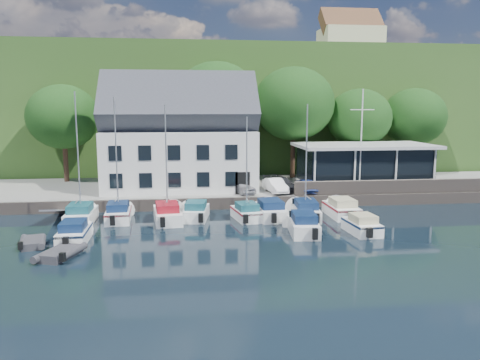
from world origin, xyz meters
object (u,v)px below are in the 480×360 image
at_px(boat_r1_1, 117,163).
at_px(boat_r1_7, 341,207).
at_px(boat_r2_3, 303,223).
at_px(dinghy_0, 32,241).
at_px(boat_r2_4, 362,223).
at_px(boat_r2_0, 74,231).
at_px(car_dgrey, 281,184).
at_px(boat_r1_0, 78,163).
at_px(boat_r1_3, 196,210).
at_px(boat_r1_2, 166,163).
at_px(boat_r1_5, 270,209).
at_px(harbor_building, 180,143).
at_px(boat_r1_4, 247,167).
at_px(car_white, 275,185).
at_px(car_silver, 242,187).
at_px(flagpole, 361,141).
at_px(dinghy_1, 60,252).
at_px(car_blue, 307,185).
at_px(club_pavilion, 363,165).

bearing_deg(boat_r1_1, boat_r1_7, -5.56).
bearing_deg(boat_r2_3, dinghy_0, -171.36).
distance_m(boat_r2_3, boat_r2_4, 4.10).
bearing_deg(boat_r2_0, car_dgrey, 34.01).
relative_size(boat_r1_0, boat_r1_3, 1.75).
xyz_separation_m(boat_r1_0, boat_r1_2, (6.52, -0.38, -0.04)).
distance_m(boat_r1_2, boat_r1_5, 8.90).
height_order(harbor_building, boat_r1_7, harbor_building).
xyz_separation_m(boat_r1_1, boat_r1_4, (9.90, -0.87, -0.35)).
height_order(harbor_building, car_white, harbor_building).
bearing_deg(car_silver, flagpole, -18.47).
xyz_separation_m(boat_r2_3, boat_r2_4, (4.07, -0.47, -0.07)).
bearing_deg(car_dgrey, dinghy_1, -155.08).
height_order(boat_r1_2, boat_r2_3, boat_r1_2).
bearing_deg(boat_r1_5, boat_r1_3, 173.14).
xyz_separation_m(car_blue, boat_r1_7, (1.34, -5.65, -0.84)).
bearing_deg(boat_r2_3, harbor_building, 127.14).
relative_size(car_dgrey, dinghy_0, 1.60).
bearing_deg(boat_r1_7, car_white, 125.97).
relative_size(boat_r1_1, boat_r1_5, 1.45).
distance_m(car_silver, flagpole, 11.74).
distance_m(boat_r1_7, dinghy_0, 22.84).
relative_size(boat_r1_0, dinghy_0, 3.36).
relative_size(car_white, boat_r1_0, 0.42).
bearing_deg(boat_r1_1, flagpole, 9.97).
xyz_separation_m(car_silver, dinghy_1, (-12.43, -13.95, -1.26)).
height_order(boat_r1_0, boat_r1_4, boat_r1_0).
bearing_deg(car_dgrey, club_pavilion, -3.32).
bearing_deg(boat_r1_5, boat_r2_3, -76.29).
height_order(harbor_building, boat_r2_4, harbor_building).
xyz_separation_m(harbor_building, dinghy_1, (-6.91, -17.45, -5.00)).
bearing_deg(boat_r2_0, club_pavilion, 27.37).
xyz_separation_m(boat_r1_0, dinghy_0, (-1.77, -5.88, -4.28)).
relative_size(boat_r1_0, dinghy_1, 3.08).
height_order(flagpole, boat_r1_7, flagpole).
xyz_separation_m(flagpole, boat_r1_4, (-11.38, -5.94, -1.51)).
relative_size(boat_r2_0, boat_r2_3, 0.92).
xyz_separation_m(harbor_building, club_pavilion, (18.00, -0.50, -2.30)).
bearing_deg(boat_r1_2, car_dgrey, 26.66).
relative_size(flagpole, boat_r1_0, 1.02).
distance_m(car_white, boat_r2_0, 18.77).
bearing_deg(club_pavilion, boat_r1_4, -145.18).
xyz_separation_m(flagpole, boat_r1_0, (-24.02, -5.46, -1.07)).
distance_m(car_blue, boat_r2_3, 10.77).
xyz_separation_m(club_pavilion, boat_r1_7, (-5.13, -8.72, -2.29)).
bearing_deg(car_white, boat_r2_4, -78.11).
height_order(car_dgrey, boat_r1_2, boat_r1_2).
height_order(boat_r1_1, boat_r2_4, boat_r1_1).
height_order(boat_r1_4, dinghy_0, boat_r1_4).
bearing_deg(boat_r1_2, club_pavilion, 18.66).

